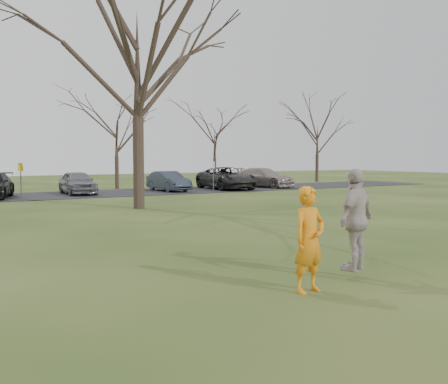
{
  "coord_description": "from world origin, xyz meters",
  "views": [
    {
      "loc": [
        -6.82,
        -7.34,
        2.43
      ],
      "look_at": [
        0.0,
        4.0,
        1.5
      ],
      "focal_mm": 41.07,
      "sensor_mm": 36.0,
      "label": 1
    }
  ],
  "objects_px": {
    "car_6": "(226,178)",
    "big_tree": "(137,56)",
    "car_7": "(264,177)",
    "catching_play": "(356,219)",
    "player_defender": "(309,240)",
    "car_4": "(78,182)",
    "car_5": "(169,181)"
  },
  "relations": [
    {
      "from": "car_6",
      "to": "big_tree",
      "type": "height_order",
      "value": "big_tree"
    },
    {
      "from": "car_7",
      "to": "catching_play",
      "type": "xyz_separation_m",
      "value": [
        -15.59,
        -25.04,
        0.4
      ]
    },
    {
      "from": "catching_play",
      "to": "big_tree",
      "type": "height_order",
      "value": "big_tree"
    },
    {
      "from": "catching_play",
      "to": "big_tree",
      "type": "bearing_deg",
      "value": 84.6
    },
    {
      "from": "player_defender",
      "to": "big_tree",
      "type": "xyz_separation_m",
      "value": [
        2.88,
        15.4,
        6.05
      ]
    },
    {
      "from": "car_4",
      "to": "car_7",
      "type": "relative_size",
      "value": 0.84
    },
    {
      "from": "car_5",
      "to": "car_7",
      "type": "xyz_separation_m",
      "value": [
        8.14,
        0.19,
        0.07
      ]
    },
    {
      "from": "player_defender",
      "to": "catching_play",
      "type": "relative_size",
      "value": 0.94
    },
    {
      "from": "big_tree",
      "to": "car_7",
      "type": "bearing_deg",
      "value": 35.08
    },
    {
      "from": "player_defender",
      "to": "car_4",
      "type": "distance_m",
      "value": 25.62
    },
    {
      "from": "car_6",
      "to": "car_7",
      "type": "bearing_deg",
      "value": 11.17
    },
    {
      "from": "car_6",
      "to": "car_7",
      "type": "xyz_separation_m",
      "value": [
        3.66,
        0.48,
        -0.05
      ]
    },
    {
      "from": "car_5",
      "to": "catching_play",
      "type": "height_order",
      "value": "catching_play"
    },
    {
      "from": "car_4",
      "to": "big_tree",
      "type": "distance_m",
      "value": 11.83
    },
    {
      "from": "player_defender",
      "to": "catching_play",
      "type": "height_order",
      "value": "catching_play"
    },
    {
      "from": "player_defender",
      "to": "car_4",
      "type": "xyz_separation_m",
      "value": [
        2.75,
        25.47,
        -0.17
      ]
    },
    {
      "from": "catching_play",
      "to": "player_defender",
      "type": "bearing_deg",
      "value": -168.15
    },
    {
      "from": "player_defender",
      "to": "car_6",
      "type": "distance_m",
      "value": 28.24
    },
    {
      "from": "car_4",
      "to": "big_tree",
      "type": "height_order",
      "value": "big_tree"
    },
    {
      "from": "car_4",
      "to": "big_tree",
      "type": "relative_size",
      "value": 0.31
    },
    {
      "from": "car_7",
      "to": "player_defender",
      "type": "bearing_deg",
      "value": -143.85
    },
    {
      "from": "car_7",
      "to": "catching_play",
      "type": "relative_size",
      "value": 2.55
    },
    {
      "from": "car_7",
      "to": "big_tree",
      "type": "relative_size",
      "value": 0.37
    },
    {
      "from": "player_defender",
      "to": "car_4",
      "type": "relative_size",
      "value": 0.44
    },
    {
      "from": "car_4",
      "to": "car_7",
      "type": "bearing_deg",
      "value": 1.06
    },
    {
      "from": "car_4",
      "to": "car_5",
      "type": "bearing_deg",
      "value": -1.37
    },
    {
      "from": "car_6",
      "to": "big_tree",
      "type": "relative_size",
      "value": 0.41
    },
    {
      "from": "car_6",
      "to": "big_tree",
      "type": "bearing_deg",
      "value": -134.29
    },
    {
      "from": "car_5",
      "to": "car_7",
      "type": "distance_m",
      "value": 8.15
    },
    {
      "from": "car_5",
      "to": "big_tree",
      "type": "relative_size",
      "value": 0.29
    },
    {
      "from": "player_defender",
      "to": "car_5",
      "type": "height_order",
      "value": "player_defender"
    },
    {
      "from": "car_7",
      "to": "big_tree",
      "type": "distance_m",
      "value": 18.39
    }
  ]
}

